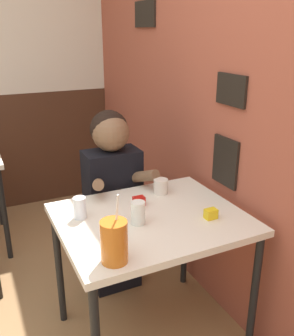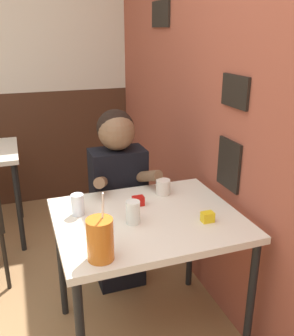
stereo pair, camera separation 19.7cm
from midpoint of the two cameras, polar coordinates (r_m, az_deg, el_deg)
name	(u,v)px [view 1 (the left image)]	position (r m, az deg, el deg)	size (l,w,h in m)	color
brick_wall_right	(165,75)	(2.72, 0.65, 13.98)	(0.08, 4.44, 2.70)	#9E4C38
main_table	(151,230)	(1.94, -2.32, -9.43)	(0.92, 0.76, 0.77)	beige
person_seated	(113,197)	(2.39, -7.59, -4.42)	(0.42, 0.42, 1.21)	black
cocktail_pitcher	(114,242)	(1.53, -8.78, -11.13)	(0.11, 0.11, 0.30)	#C6661E
glass_near_pitcher	(80,208)	(1.91, -13.15, -6.00)	(0.06, 0.06, 0.11)	silver
glass_center	(138,213)	(1.81, -4.49, -6.91)	(0.07, 0.07, 0.11)	silver
glass_far_side	(161,186)	(2.14, -0.52, -2.85)	(0.08, 0.08, 0.09)	silver
condiment_ketchup	(139,201)	(2.00, -4.06, -5.14)	(0.06, 0.04, 0.05)	#B7140F
condiment_mustard	(211,214)	(1.88, 6.75, -7.03)	(0.06, 0.04, 0.05)	yellow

